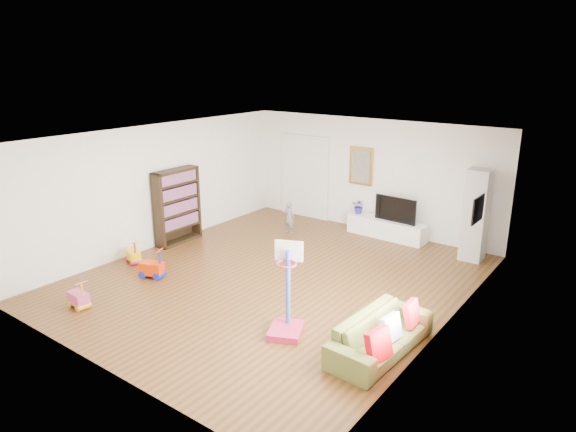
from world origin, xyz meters
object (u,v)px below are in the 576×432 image
Objects in this scene: media_console at (387,228)px; sofa at (381,334)px; bookshelf at (177,206)px; basketball_hoop at (286,291)px.

media_console is 5.04m from sofa.
bookshelf is 4.82m from basketball_hoop.
bookshelf reaches higher than media_console.
bookshelf is 0.90× the size of sofa.
sofa is (2.14, -4.56, 0.05)m from media_console.
sofa is at bearing -7.60° from basketball_hoop.
basketball_hoop is at bearing 110.15° from sofa.
media_console is at bearing 28.43° from sofa.
basketball_hoop is (0.76, -4.98, 0.50)m from media_console.
bookshelf is at bearing 132.77° from basketball_hoop.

